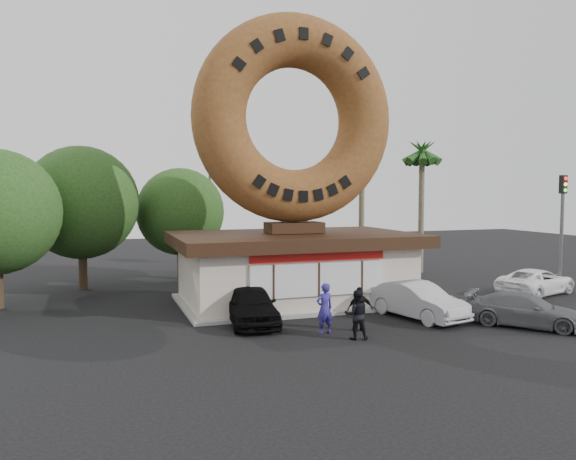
% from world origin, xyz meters
% --- Properties ---
extents(ground, '(90.00, 90.00, 0.00)m').
position_xyz_m(ground, '(0.00, 0.00, 0.00)').
color(ground, black).
rests_on(ground, ground).
extents(donut_shop, '(11.20, 7.20, 3.80)m').
position_xyz_m(donut_shop, '(0.00, 5.98, 1.77)').
color(donut_shop, beige).
rests_on(donut_shop, ground).
extents(giant_donut, '(9.58, 2.44, 9.58)m').
position_xyz_m(giant_donut, '(0.00, 6.00, 8.59)').
color(giant_donut, brown).
rests_on(giant_donut, donut_shop).
extents(tree_west, '(6.00, 6.00, 7.65)m').
position_xyz_m(tree_west, '(-9.50, 13.00, 4.64)').
color(tree_west, '#473321').
rests_on(tree_west, ground).
extents(tree_mid, '(5.20, 5.20, 6.63)m').
position_xyz_m(tree_mid, '(-4.00, 15.00, 4.02)').
color(tree_mid, '#473321').
rests_on(tree_mid, ground).
extents(palm_near, '(2.60, 2.60, 9.75)m').
position_xyz_m(palm_near, '(7.50, 14.00, 8.41)').
color(palm_near, '#726651').
rests_on(palm_near, ground).
extents(palm_far, '(2.60, 2.60, 8.75)m').
position_xyz_m(palm_far, '(11.00, 12.50, 7.48)').
color(palm_far, '#726651').
rests_on(palm_far, ground).
extents(street_lamp, '(2.11, 0.20, 8.00)m').
position_xyz_m(street_lamp, '(-1.86, 16.00, 4.48)').
color(street_lamp, '#59595E').
rests_on(street_lamp, ground).
extents(traffic_signal, '(0.30, 0.38, 6.07)m').
position_xyz_m(traffic_signal, '(14.00, 3.99, 3.87)').
color(traffic_signal, '#59595E').
rests_on(traffic_signal, ground).
extents(person_left, '(0.76, 0.56, 1.89)m').
position_xyz_m(person_left, '(-0.92, 0.11, 0.94)').
color(person_left, navy).
rests_on(person_left, ground).
extents(person_center, '(1.02, 0.89, 1.76)m').
position_xyz_m(person_center, '(-0.14, -0.97, 0.88)').
color(person_center, black).
rests_on(person_center, ground).
extents(person_right, '(1.03, 0.56, 1.67)m').
position_xyz_m(person_right, '(0.51, 0.06, 0.83)').
color(person_right, black).
rests_on(person_right, ground).
extents(car_black, '(2.24, 4.65, 1.53)m').
position_xyz_m(car_black, '(-3.07, 2.51, 0.77)').
color(car_black, black).
rests_on(car_black, ground).
extents(car_silver, '(2.59, 4.75, 1.48)m').
position_xyz_m(car_silver, '(3.67, 1.15, 0.74)').
color(car_silver, '#A7A6AB').
rests_on(car_silver, ground).
extents(car_grey, '(4.26, 4.50, 1.28)m').
position_xyz_m(car_grey, '(6.92, -1.40, 0.64)').
color(car_grey, slate).
rests_on(car_grey, ground).
extents(car_white, '(5.12, 3.49, 1.30)m').
position_xyz_m(car_white, '(12.35, 3.88, 0.65)').
color(car_white, white).
rests_on(car_white, ground).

